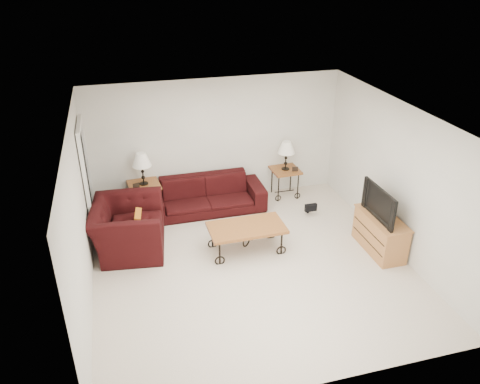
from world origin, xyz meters
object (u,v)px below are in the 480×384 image
side_table_left (145,199)px  armchair (128,227)px  side_table_right (285,183)px  lamp_right (286,156)px  sofa (206,195)px  television (384,203)px  backpack (308,203)px  tv_stand (380,234)px  lamp_left (142,169)px  coffee_table (247,238)px

side_table_left → armchair: bearing=-107.7°
side_table_right → lamp_right: (0.00, 0.00, 0.61)m
sofa → television: 3.38m
sofa → television: size_ratio=2.35×
side_table_left → side_table_right: bearing=0.0°
side_table_left → lamp_right: lamp_right is taller
backpack → lamp_right: bearing=116.7°
tv_stand → backpack: bearing=114.1°
armchair → tv_stand: (4.11, -1.14, -0.11)m
armchair → television: bearing=-98.2°
lamp_left → armchair: lamp_left is taller
coffee_table → armchair: (-1.92, 0.57, 0.19)m
armchair → backpack: armchair is taller
sofa → tv_stand: size_ratio=2.11×
side_table_left → lamp_left: size_ratio=1.00×
sofa → armchair: size_ratio=1.72×
side_table_right → armchair: bearing=-159.8°
coffee_table → television: television is taller
side_table_right → tv_stand: 2.49m
side_table_right → lamp_left: (-2.86, 0.00, 0.65)m
side_table_left → television: 4.42m
lamp_right → armchair: 3.49m
lamp_right → sofa: bearing=-173.9°
coffee_table → backpack: 1.78m
lamp_left → backpack: size_ratio=1.35×
side_table_right → television: bearing=-70.2°
sofa → armchair: armchair is taller
side_table_left → tv_stand: bearing=-32.1°
coffee_table → backpack: (1.51, 0.93, -0.01)m
side_table_right → tv_stand: size_ratio=0.57×
lamp_right → backpack: size_ratio=1.30×
side_table_left → armchair: size_ratio=0.48×
side_table_left → television: bearing=-32.2°
side_table_right → television: (0.84, -2.34, 0.62)m
lamp_right → tv_stand: 2.56m
side_table_left → backpack: (3.05, -0.83, -0.08)m
side_table_left → lamp_right: 2.92m
side_table_left → armchair: 1.26m
side_table_right → coffee_table: bearing=-126.9°
sofa → side_table_right: size_ratio=3.73×
side_table_left → tv_stand: 4.39m
lamp_left → sofa: bearing=-8.8°
sofa → tv_stand: (2.55, -2.16, -0.01)m
sofa → lamp_right: (1.70, 0.18, 0.58)m
television → backpack: television is taller
side_table_left → tv_stand: (3.72, -2.34, 0.00)m
lamp_right → coffee_table: (-1.33, -1.76, -0.67)m
side_table_right → backpack: bearing=-77.4°
coffee_table → tv_stand: tv_stand is taller
side_table_right → side_table_left: bearing=180.0°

